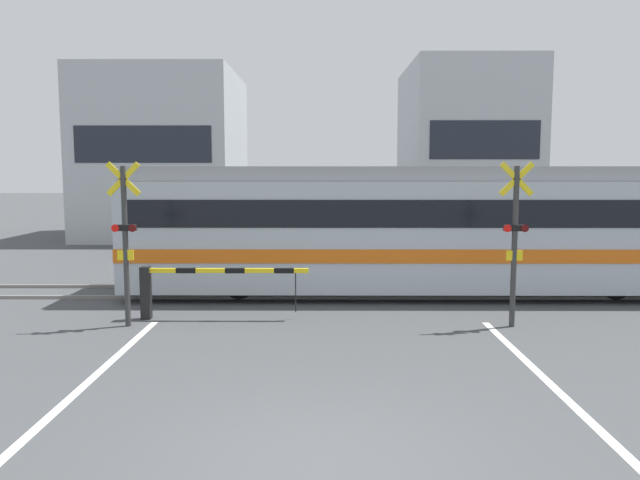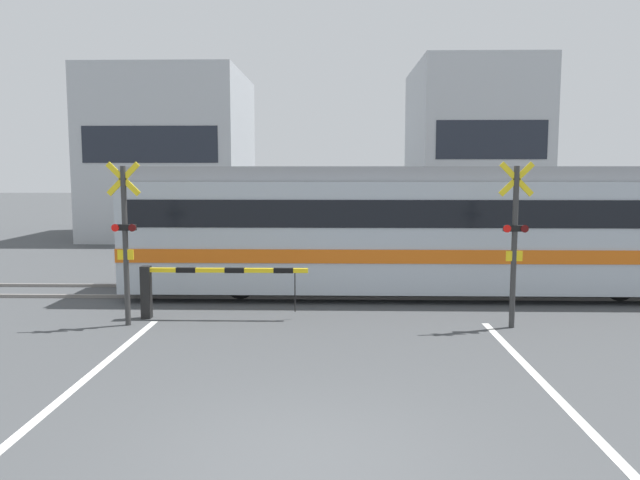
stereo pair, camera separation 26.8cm
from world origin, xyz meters
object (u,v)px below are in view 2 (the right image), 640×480
at_px(commuter_train, 425,226).
at_px(crossing_signal_left, 125,236).
at_px(crossing_barrier_near, 186,282).
at_px(crossing_barrier_far, 419,250).
at_px(crossing_signal_right, 515,237).
at_px(pedestrian, 291,240).

xyz_separation_m(commuter_train, crossing_signal_left, (-6.45, -3.38, 0.10)).
height_order(crossing_barrier_near, crossing_signal_left, crossing_signal_left).
bearing_deg(crossing_barrier_far, crossing_signal_right, -79.89).
relative_size(commuter_train, pedestrian, 9.55).
distance_m(crossing_signal_left, pedestrian, 8.31).
xyz_separation_m(crossing_signal_left, pedestrian, (2.74, 7.78, -0.93)).
distance_m(crossing_barrier_near, pedestrian, 7.37).
height_order(crossing_signal_right, pedestrian, crossing_signal_right).
bearing_deg(crossing_signal_left, crossing_barrier_far, 41.74).
xyz_separation_m(commuter_train, crossing_barrier_far, (0.21, 2.56, -0.93)).
distance_m(crossing_barrier_near, crossing_barrier_far, 7.73).
height_order(commuter_train, crossing_signal_left, crossing_signal_left).
bearing_deg(crossing_signal_right, crossing_barrier_near, 174.80).
xyz_separation_m(crossing_signal_right, pedestrian, (-4.97, 7.78, -0.93)).
xyz_separation_m(crossing_barrier_near, crossing_signal_left, (-1.06, -0.61, 1.03)).
xyz_separation_m(crossing_barrier_far, crossing_signal_right, (1.06, -5.94, 1.03)).
bearing_deg(crossing_barrier_far, crossing_barrier_near, -136.39).
bearing_deg(crossing_signal_right, commuter_train, 110.52).
distance_m(crossing_barrier_near, crossing_signal_left, 1.60).
relative_size(commuter_train, crossing_barrier_near, 4.20).
distance_m(crossing_signal_right, pedestrian, 9.28).
height_order(crossing_barrier_far, crossing_signal_left, crossing_signal_left).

